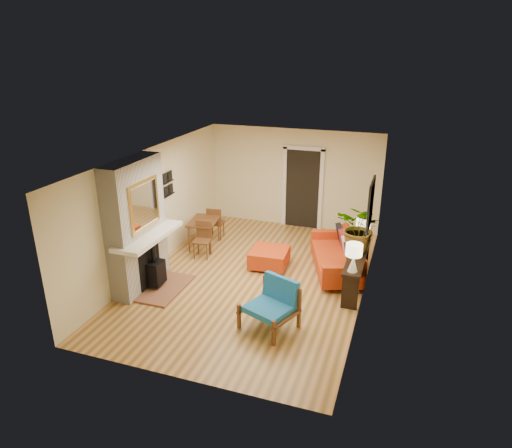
# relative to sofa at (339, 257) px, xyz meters

# --- Properties ---
(room_shell) EXTENTS (6.50, 6.50, 6.50)m
(room_shell) POSITION_rel_sofa_xyz_m (-1.04, 1.71, 0.90)
(room_shell) COLOR tan
(room_shell) RESTS_ON ground
(fireplace) EXTENTS (1.09, 1.68, 2.60)m
(fireplace) POSITION_rel_sofa_xyz_m (-3.64, -1.92, 0.90)
(fireplace) COLOR white
(fireplace) RESTS_ON ground
(sofa) EXTENTS (1.45, 2.15, 0.78)m
(sofa) POSITION_rel_sofa_xyz_m (0.00, 0.00, 0.00)
(sofa) COLOR silver
(sofa) RESTS_ON ground
(ottoman) EXTENTS (0.85, 0.85, 0.40)m
(ottoman) POSITION_rel_sofa_xyz_m (-1.49, -0.28, -0.11)
(ottoman) COLOR silver
(ottoman) RESTS_ON ground
(blue_chair) EXTENTS (1.04, 1.03, 0.85)m
(blue_chair) POSITION_rel_sofa_xyz_m (-0.75, -2.40, 0.11)
(blue_chair) COLOR brown
(blue_chair) RESTS_ON ground
(dining_table) EXTENTS (0.79, 1.57, 0.83)m
(dining_table) POSITION_rel_sofa_xyz_m (-3.23, 0.25, 0.20)
(dining_table) COLOR brown
(dining_table) RESTS_ON ground
(console_table) EXTENTS (0.34, 1.85, 0.72)m
(console_table) POSITION_rel_sofa_xyz_m (0.43, -0.61, 0.23)
(console_table) COLOR black
(console_table) RESTS_ON ground
(lamp_near) EXTENTS (0.30, 0.30, 0.54)m
(lamp_near) POSITION_rel_sofa_xyz_m (0.43, -1.35, 0.72)
(lamp_near) COLOR white
(lamp_near) RESTS_ON console_table
(lamp_far) EXTENTS (0.30, 0.30, 0.54)m
(lamp_far) POSITION_rel_sofa_xyz_m (0.43, 0.07, 0.72)
(lamp_far) COLOR white
(lamp_far) RESTS_ON console_table
(houseplant) EXTENTS (1.09, 1.03, 0.97)m
(houseplant) POSITION_rel_sofa_xyz_m (0.42, -0.40, 0.87)
(houseplant) COLOR #1E5919
(houseplant) RESTS_ON console_table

